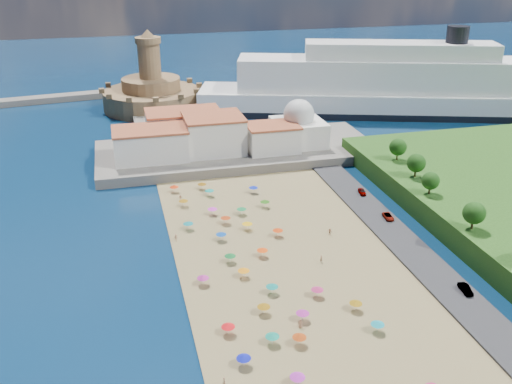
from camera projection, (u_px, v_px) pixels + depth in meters
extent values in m
plane|color=#071938|center=(267.00, 275.00, 119.41)|extent=(700.00, 700.00, 0.00)
cube|color=#59544C|center=(238.00, 151.00, 185.88)|extent=(90.00, 36.00, 3.00)
cube|color=#59544C|center=(160.00, 126.00, 212.11)|extent=(18.00, 70.00, 2.40)
cube|color=silver|center=(151.00, 145.00, 173.60)|extent=(22.00, 14.00, 9.00)
cube|color=silver|center=(214.00, 135.00, 179.49)|extent=(18.00, 16.00, 11.00)
cube|color=silver|center=(272.00, 138.00, 180.60)|extent=(16.00, 12.00, 8.00)
cube|color=silver|center=(184.00, 127.00, 188.54)|extent=(24.00, 14.00, 10.00)
cube|color=silver|center=(298.00, 132.00, 186.41)|extent=(16.00, 16.00, 8.00)
sphere|color=silver|center=(299.00, 115.00, 184.00)|extent=(10.00, 10.00, 10.00)
cylinder|color=silver|center=(299.00, 103.00, 182.48)|extent=(1.20, 1.20, 1.60)
cylinder|color=olive|center=(152.00, 99.00, 237.62)|extent=(40.00, 40.00, 8.00)
cylinder|color=olive|center=(151.00, 84.00, 235.01)|extent=(24.00, 24.00, 5.00)
cylinder|color=olive|center=(149.00, 61.00, 231.20)|extent=(9.00, 9.00, 14.00)
cylinder|color=olive|center=(148.00, 40.00, 227.92)|extent=(10.40, 10.40, 2.40)
cone|color=olive|center=(147.00, 33.00, 226.83)|extent=(6.00, 6.00, 3.00)
cube|color=black|center=(394.00, 110.00, 231.99)|extent=(158.96, 71.23, 2.57)
cube|color=white|center=(395.00, 102.00, 230.60)|extent=(157.88, 70.54, 9.50)
cube|color=white|center=(398.00, 75.00, 226.15)|extent=(126.44, 56.84, 12.67)
cube|color=white|center=(400.00, 51.00, 222.34)|extent=(74.88, 36.67, 6.33)
cylinder|color=black|center=(458.00, 34.00, 218.61)|extent=(8.45, 8.45, 6.33)
cylinder|color=gray|center=(278.00, 233.00, 134.17)|extent=(0.07, 0.07, 2.00)
cone|color=red|center=(278.00, 229.00, 133.81)|extent=(2.50, 2.50, 0.60)
cylinder|color=gray|center=(210.00, 193.00, 155.63)|extent=(0.07, 0.07, 2.00)
cone|color=#0E897B|center=(209.00, 190.00, 155.27)|extent=(2.50, 2.50, 0.60)
cylinder|color=gray|center=(262.00, 253.00, 125.53)|extent=(0.07, 0.07, 2.00)
cone|color=#EA450A|center=(262.00, 249.00, 125.17)|extent=(2.50, 2.50, 0.60)
cylinder|color=gray|center=(228.00, 330.00, 100.57)|extent=(0.07, 0.07, 2.00)
cone|color=red|center=(228.00, 325.00, 100.21)|extent=(2.50, 2.50, 0.60)
cylinder|color=gray|center=(272.00, 289.00, 112.28)|extent=(0.07, 0.07, 2.00)
cone|color=#0D7D74|center=(272.00, 285.00, 111.92)|extent=(2.50, 2.50, 0.60)
cylinder|color=gray|center=(226.00, 220.00, 140.25)|extent=(0.07, 0.07, 2.00)
cone|color=#B4370E|center=(226.00, 217.00, 139.89)|extent=(2.50, 2.50, 0.60)
cylinder|color=gray|center=(244.00, 273.00, 117.74)|extent=(0.07, 0.07, 2.00)
cone|color=orange|center=(244.00, 269.00, 117.38)|extent=(2.50, 2.50, 0.60)
cylinder|color=gray|center=(230.00, 258.00, 123.25)|extent=(0.07, 0.07, 2.00)
cone|color=#116228|center=(230.00, 255.00, 122.88)|extent=(2.50, 2.50, 0.60)
cylinder|color=gray|center=(242.00, 211.00, 144.90)|extent=(0.07, 0.07, 2.00)
cone|color=#167D40|center=(242.00, 208.00, 144.54)|extent=(2.50, 2.50, 0.60)
cylinder|color=gray|center=(221.00, 237.00, 132.35)|extent=(0.07, 0.07, 2.00)
cone|color=#0C44A4|center=(221.00, 233.00, 131.99)|extent=(2.50, 2.50, 0.60)
cylinder|color=gray|center=(377.00, 327.00, 101.20)|extent=(0.07, 0.07, 2.00)
cone|color=teal|center=(378.00, 323.00, 100.84)|extent=(2.50, 2.50, 0.60)
cylinder|color=gray|center=(356.00, 306.00, 107.11)|extent=(0.07, 0.07, 2.00)
cone|color=#92690D|center=(356.00, 302.00, 106.75)|extent=(2.50, 2.50, 0.60)
cylinder|color=gray|center=(247.00, 226.00, 137.32)|extent=(0.07, 0.07, 2.00)
cone|color=#F0B20D|center=(247.00, 223.00, 136.96)|extent=(2.50, 2.50, 0.60)
cylinder|color=gray|center=(212.00, 211.00, 144.91)|extent=(0.07, 0.07, 2.00)
cone|color=#C92BBE|center=(212.00, 208.00, 144.54)|extent=(2.50, 2.50, 0.60)
cylinder|color=gray|center=(203.00, 281.00, 115.16)|extent=(0.07, 0.07, 2.00)
cone|color=#A42381|center=(203.00, 277.00, 114.80)|extent=(2.50, 2.50, 0.60)
cylinder|color=gray|center=(202.00, 186.00, 159.84)|extent=(0.07, 0.07, 2.00)
cone|color=brown|center=(202.00, 183.00, 159.48)|extent=(2.50, 2.50, 0.60)
cylinder|color=gray|center=(188.00, 226.00, 137.41)|extent=(0.07, 0.07, 2.00)
cone|color=#0D747C|center=(188.00, 223.00, 137.05)|extent=(2.50, 2.50, 0.60)
cylinder|color=gray|center=(174.00, 189.00, 157.98)|extent=(0.07, 0.07, 2.00)
cone|color=red|center=(174.00, 186.00, 157.62)|extent=(2.50, 2.50, 0.60)
cylinder|color=gray|center=(184.00, 203.00, 149.46)|extent=(0.07, 0.07, 2.00)
cone|color=#95640D|center=(183.00, 200.00, 149.10)|extent=(2.50, 2.50, 0.60)
cylinder|color=gray|center=(297.00, 380.00, 88.94)|extent=(0.07, 0.07, 2.00)
cone|color=#AE25AB|center=(298.00, 376.00, 88.58)|extent=(2.50, 2.50, 0.60)
cylinder|color=gray|center=(244.00, 361.00, 92.97)|extent=(0.07, 0.07, 2.00)
cone|color=#0C14A2|center=(244.00, 357.00, 92.61)|extent=(2.50, 2.50, 0.60)
cylinder|color=gray|center=(264.00, 309.00, 106.10)|extent=(0.07, 0.07, 2.00)
cone|color=#90620D|center=(264.00, 305.00, 105.74)|extent=(2.50, 2.50, 0.60)
cylinder|color=gray|center=(302.00, 316.00, 104.24)|extent=(0.07, 0.07, 2.00)
cone|color=#B22697|center=(303.00, 312.00, 103.88)|extent=(2.50, 2.50, 0.60)
cylinder|color=gray|center=(265.00, 204.00, 148.98)|extent=(0.07, 0.07, 2.00)
cone|color=#256512|center=(265.00, 201.00, 148.62)|extent=(2.50, 2.50, 0.60)
cylinder|color=gray|center=(299.00, 340.00, 97.90)|extent=(0.07, 0.07, 2.00)
cone|color=#A5390D|center=(299.00, 336.00, 97.54)|extent=(2.50, 2.50, 0.60)
cylinder|color=gray|center=(317.00, 292.00, 111.29)|extent=(0.07, 0.07, 2.00)
cone|color=#AB245C|center=(317.00, 288.00, 110.93)|extent=(2.50, 2.50, 0.60)
cylinder|color=gray|center=(272.00, 339.00, 98.12)|extent=(0.07, 0.07, 2.00)
cone|color=#0E8167|center=(272.00, 335.00, 97.76)|extent=(2.50, 2.50, 0.60)
cylinder|color=gray|center=(253.00, 190.00, 157.55)|extent=(0.07, 0.07, 2.00)
cone|color=#0D21B4|center=(253.00, 187.00, 157.19)|extent=(2.50, 2.50, 0.60)
imported|color=tan|center=(321.00, 259.00, 123.50)|extent=(0.74, 0.64, 1.70)
imported|color=tan|center=(224.00, 382.00, 88.77)|extent=(0.49, 0.69, 1.75)
imported|color=tan|center=(330.00, 232.00, 135.10)|extent=(1.48, 1.40, 1.67)
imported|color=tan|center=(180.00, 198.00, 153.09)|extent=(1.03, 0.60, 1.64)
imported|color=tan|center=(176.00, 237.00, 132.52)|extent=(1.22, 0.98, 1.65)
imported|color=tan|center=(301.00, 323.00, 102.35)|extent=(1.03, 0.82, 1.84)
imported|color=gray|center=(465.00, 289.00, 112.14)|extent=(1.88, 4.34, 1.39)
imported|color=gray|center=(388.00, 216.00, 142.04)|extent=(2.52, 4.60, 1.22)
imported|color=gray|center=(362.00, 192.00, 156.04)|extent=(2.26, 4.24, 1.37)
cylinder|color=#382314|center=(472.00, 223.00, 125.15)|extent=(0.50, 0.50, 2.78)
sphere|color=#14380F|center=(474.00, 213.00, 124.14)|extent=(5.01, 5.01, 5.01)
cylinder|color=#382314|center=(429.00, 189.00, 142.85)|extent=(0.50, 0.50, 2.53)
sphere|color=#14380F|center=(431.00, 181.00, 141.93)|extent=(4.55, 4.55, 4.55)
cylinder|color=#382314|center=(415.00, 172.00, 153.30)|extent=(0.50, 0.50, 2.81)
sphere|color=#14380F|center=(416.00, 163.00, 152.29)|extent=(5.06, 5.06, 5.06)
cylinder|color=#382314|center=(397.00, 155.00, 165.28)|extent=(0.50, 0.50, 2.79)
sphere|color=#14380F|center=(398.00, 147.00, 164.28)|extent=(5.02, 5.02, 5.02)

